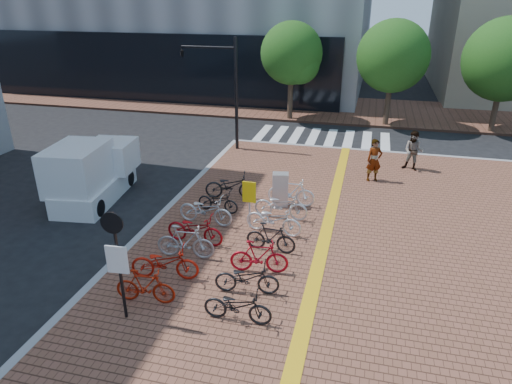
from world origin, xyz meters
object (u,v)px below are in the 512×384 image
(yellow_sign, at_px, (249,196))
(bike_11, at_px, (274,219))
(bike_12, at_px, (281,205))
(pedestrian_a, at_px, (374,160))
(bike_1, at_px, (165,263))
(traffic_light_pole, at_px, (211,73))
(bike_5, at_px, (218,201))
(bike_13, at_px, (291,192))
(bike_7, at_px, (238,306))
(bike_6, at_px, (231,186))
(pedestrian_b, at_px, (413,151))
(bike_2, at_px, (185,242))
(utility_box, at_px, (280,189))
(bike_4, at_px, (206,210))
(bike_9, at_px, (259,257))
(notice_sign, at_px, (117,253))
(bike_3, at_px, (195,229))
(bike_10, at_px, (271,237))
(bike_0, at_px, (145,286))
(box_truck, at_px, (92,173))
(bike_8, at_px, (247,278))

(yellow_sign, bearing_deg, bike_11, -11.75)
(bike_12, height_order, pedestrian_a, pedestrian_a)
(bike_1, height_order, traffic_light_pole, traffic_light_pole)
(bike_5, distance_m, pedestrian_a, 7.11)
(bike_13, relative_size, pedestrian_a, 0.99)
(bike_1, distance_m, bike_7, 2.80)
(bike_11, xyz_separation_m, traffic_light_pole, (-5.06, 8.49, 3.30))
(bike_13, bearing_deg, bike_5, 116.85)
(bike_1, height_order, pedestrian_a, pedestrian_a)
(bike_6, bearing_deg, pedestrian_b, -65.70)
(bike_2, xyz_separation_m, utility_box, (2.02, 4.38, 0.11))
(bike_4, xyz_separation_m, bike_9, (2.53, -2.49, -0.02))
(bike_12, relative_size, notice_sign, 0.66)
(bike_3, xyz_separation_m, bike_10, (2.46, 0.10, -0.03))
(notice_sign, bearing_deg, bike_1, 82.52)
(bike_10, bearing_deg, bike_2, 117.18)
(bike_12, height_order, notice_sign, notice_sign)
(bike_0, height_order, bike_2, bike_2)
(pedestrian_b, bearing_deg, bike_10, -100.33)
(bike_2, bearing_deg, bike_4, -0.16)
(box_truck, bearing_deg, pedestrian_a, 22.61)
(bike_8, relative_size, yellow_sign, 1.02)
(bike_10, height_order, bike_13, bike_13)
(bike_8, relative_size, traffic_light_pole, 0.31)
(bike_10, distance_m, box_truck, 8.05)
(bike_2, xyz_separation_m, bike_9, (2.34, -0.22, -0.03))
(bike_4, bearing_deg, pedestrian_b, -39.54)
(bike_8, bearing_deg, bike_11, -7.62)
(bike_12, bearing_deg, bike_3, 138.29)
(bike_10, bearing_deg, bike_4, 68.60)
(bike_12, xyz_separation_m, pedestrian_a, (3.10, 4.52, 0.41))
(bike_6, distance_m, yellow_sign, 2.68)
(bike_4, distance_m, pedestrian_a, 7.87)
(bike_7, relative_size, pedestrian_b, 0.95)
(yellow_sign, distance_m, box_truck, 6.71)
(bike_0, bearing_deg, bike_9, -55.54)
(bike_9, bearing_deg, bike_13, -8.94)
(bike_13, height_order, notice_sign, notice_sign)
(bike_5, bearing_deg, yellow_sign, -115.33)
(pedestrian_a, height_order, pedestrian_b, pedestrian_a)
(bike_8, distance_m, bike_11, 3.42)
(bike_8, distance_m, utility_box, 5.65)
(bike_0, relative_size, bike_3, 0.83)
(bike_8, distance_m, yellow_sign, 3.79)
(bike_7, height_order, notice_sign, notice_sign)
(bike_11, bearing_deg, bike_7, -170.06)
(bike_6, height_order, traffic_light_pole, traffic_light_pole)
(yellow_sign, bearing_deg, utility_box, 72.15)
(bike_9, bearing_deg, bike_3, 56.82)
(bike_3, height_order, bike_4, bike_4)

